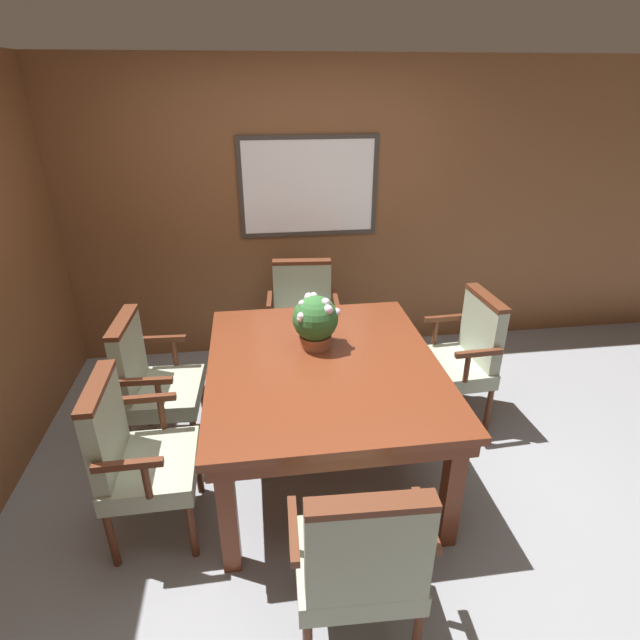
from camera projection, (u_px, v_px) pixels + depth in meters
name	position (u px, v px, depth m)	size (l,w,h in m)	color
ground_plane	(326.00, 490.00, 3.04)	(14.00, 14.00, 0.00)	gray
wall_back	(294.00, 215.00, 4.21)	(7.20, 0.08, 2.45)	brown
dining_table	(323.00, 375.00, 2.97)	(1.35, 1.59, 0.77)	maroon
chair_left_far	(151.00, 379.00, 3.21)	(0.48, 0.58, 0.95)	#562B19
chair_right_far	(463.00, 353.00, 3.51)	(0.48, 0.58, 0.95)	#562B19
chair_head_near	(361.00, 559.00, 2.00)	(0.58, 0.48, 0.95)	#562B19
chair_head_far	(303.00, 315.00, 4.09)	(0.59, 0.50, 0.95)	#562B19
chair_left_near	(135.00, 453.00, 2.57)	(0.47, 0.57, 0.95)	#562B19
potted_plant	(316.00, 320.00, 3.03)	(0.29, 0.28, 0.34)	#9E5638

